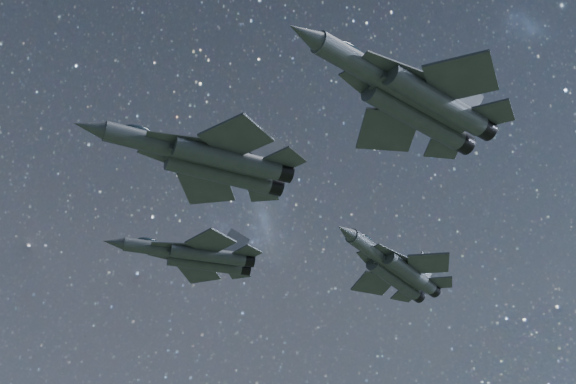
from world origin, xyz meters
TOP-DOWN VIEW (x-y plane):
  - jet_lead at (-10.00, -1.58)m, footprint 18.41×12.76m
  - jet_left at (-1.54, 17.48)m, footprint 15.88×10.71m
  - jet_right at (0.14, -14.87)m, footprint 19.97×13.99m
  - jet_slot at (12.97, 3.82)m, footprint 15.71×10.49m

SIDE VIEW (x-z plane):
  - jet_slot at x=12.97m, z-range 143.01..146.99m
  - jet_lead at x=-10.00m, z-range 143.05..147.67m
  - jet_right at x=0.14m, z-range 144.16..149.20m
  - jet_left at x=-1.54m, z-range 146.77..150.77m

